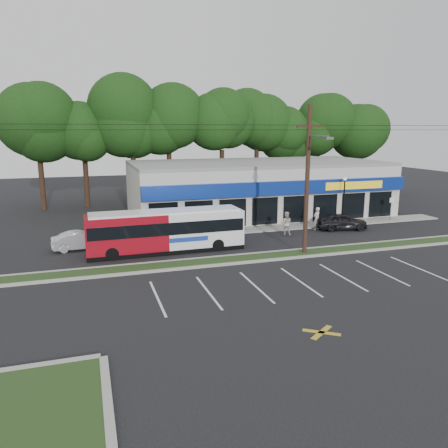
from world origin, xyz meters
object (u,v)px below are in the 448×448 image
at_px(sign_post, 391,205).
at_px(pedestrian_b, 286,223).
at_px(metrobus, 166,230).
at_px(pedestrian_a, 317,218).
at_px(car_dark, 341,221).
at_px(car_silver, 81,240).
at_px(lamp_post, 344,195).
at_px(utility_pole, 306,176).

xyz_separation_m(sign_post, pedestrian_b, (-11.80, -2.09, -0.59)).
bearing_deg(metrobus, pedestrian_b, 10.34).
bearing_deg(pedestrian_a, pedestrian_b, -7.46).
relative_size(metrobus, car_dark, 2.54).
height_order(car_dark, car_silver, car_dark).
distance_m(lamp_post, sign_post, 5.13).
xyz_separation_m(car_silver, pedestrian_a, (19.27, 0.54, 0.32)).
distance_m(utility_pole, car_dark, 10.07).
bearing_deg(pedestrian_b, metrobus, 37.73).
height_order(car_silver, pedestrian_b, pedestrian_b).
bearing_deg(pedestrian_b, pedestrian_a, -137.26).
xyz_separation_m(utility_pole, pedestrian_a, (4.72, 6.53, -4.44)).
relative_size(lamp_post, car_dark, 0.99).
bearing_deg(lamp_post, car_silver, -175.26).
relative_size(metrobus, pedestrian_b, 5.67).
bearing_deg(car_dark, pedestrian_b, 104.19).
relative_size(metrobus, pedestrian_a, 5.60).
distance_m(utility_pole, pedestrian_a, 9.20).
height_order(sign_post, pedestrian_b, sign_post).
bearing_deg(car_silver, pedestrian_b, -97.55).
distance_m(utility_pole, pedestrian_b, 7.25).
distance_m(car_silver, pedestrian_b, 15.92).
bearing_deg(utility_pole, metrobus, 157.90).
distance_m(car_dark, pedestrian_a, 2.13).
height_order(lamp_post, metrobus, lamp_post).
distance_m(sign_post, pedestrian_a, 8.54).
relative_size(utility_pole, car_dark, 11.60).
relative_size(utility_pole, pedestrian_b, 25.93).
bearing_deg(lamp_post, car_dark, -125.29).
distance_m(car_silver, pedestrian_a, 19.28).
bearing_deg(car_dark, sign_post, -63.25).
xyz_separation_m(utility_pole, metrobus, (-8.80, 3.57, -3.86)).
distance_m(utility_pole, sign_post, 15.71).
xyz_separation_m(sign_post, metrobus, (-21.97, -4.07, -0.00)).
bearing_deg(utility_pole, car_dark, 40.97).
relative_size(car_silver, pedestrian_b, 2.08).
bearing_deg(metrobus, utility_pole, -22.81).
bearing_deg(sign_post, car_silver, -176.57).
distance_m(car_dark, car_silver, 21.28).
xyz_separation_m(lamp_post, sign_post, (5.00, -0.23, -1.12)).
xyz_separation_m(utility_pole, lamp_post, (8.17, 7.87, -2.74)).
relative_size(sign_post, car_dark, 0.52).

